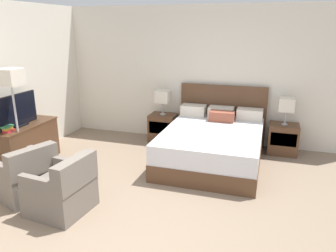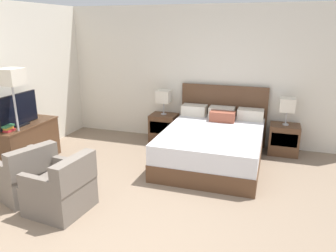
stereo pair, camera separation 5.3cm
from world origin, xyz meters
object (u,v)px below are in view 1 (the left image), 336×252
object	(u,v)px
table_lamp_left	(163,97)
tv	(18,111)
floor_lamp	(12,87)
nightstand_left	(163,128)
dresser	(26,144)
armchair_by_window	(26,177)
book_blue_cover	(4,128)
nightstand_right	(283,139)
book_red_cover	(5,130)
table_lamp_right	(287,105)
book_small_top	(4,126)
bed	(213,144)
armchair_companion	(63,191)

from	to	relation	value
table_lamp_left	tv	size ratio (longest dim) A/B	0.60
floor_lamp	nightstand_left	bearing A→B (deg)	52.86
dresser	armchair_by_window	size ratio (longest dim) A/B	1.35
book_blue_cover	armchair_by_window	xyz separation A→B (m)	(0.78, -0.53, -0.47)
nightstand_right	book_red_cover	bearing A→B (deg)	-151.69
table_lamp_right	book_red_cover	bearing A→B (deg)	-151.67
book_red_cover	book_small_top	world-z (taller)	book_small_top
book_small_top	nightstand_right	bearing A→B (deg)	28.26
bed	book_small_top	bearing A→B (deg)	-153.91
bed	armchair_by_window	bearing A→B (deg)	-138.09
table_lamp_left	tv	distance (m)	2.65
bed	nightstand_left	size ratio (longest dim) A/B	3.86
book_blue_cover	tv	bearing A→B (deg)	87.41
table_lamp_left	floor_lamp	world-z (taller)	floor_lamp
nightstand_left	book_blue_cover	distance (m)	2.94
book_blue_cover	table_lamp_left	bearing A→B (deg)	50.54
floor_lamp	bed	bearing A→B (deg)	26.52
dresser	book_small_top	distance (m)	0.58
table_lamp_right	tv	size ratio (longest dim) A/B	0.60
nightstand_left	floor_lamp	distance (m)	2.94
book_blue_cover	armchair_companion	size ratio (longest dim) A/B	0.29
nightstand_left	dresser	size ratio (longest dim) A/B	0.46
book_small_top	armchair_companion	size ratio (longest dim) A/B	0.28
bed	nightstand_right	distance (m)	1.39
table_lamp_right	book_small_top	size ratio (longest dim) A/B	2.28
armchair_by_window	bed	bearing A→B (deg)	41.91
tv	armchair_companion	xyz separation A→B (m)	(1.48, -1.02, -0.67)
nightstand_left	table_lamp_right	xyz separation A→B (m)	(2.33, 0.00, 0.64)
nightstand_left	nightstand_right	xyz separation A→B (m)	(2.33, 0.00, 0.00)
table_lamp_right	book_blue_cover	size ratio (longest dim) A/B	2.21
nightstand_right	table_lamp_right	xyz separation A→B (m)	(-0.00, 0.00, 0.64)
nightstand_right	tv	size ratio (longest dim) A/B	0.67
nightstand_left	table_lamp_right	world-z (taller)	table_lamp_right
table_lamp_left	dresser	size ratio (longest dim) A/B	0.41
dresser	book_red_cover	bearing A→B (deg)	-89.17
dresser	armchair_companion	xyz separation A→B (m)	(1.48, -1.11, -0.08)
bed	floor_lamp	distance (m)	3.31
dresser	book_small_top	world-z (taller)	book_small_top
book_red_cover	armchair_companion	xyz separation A→B (m)	(1.48, -0.71, -0.44)
tv	book_blue_cover	world-z (taller)	tv
tv	book_red_cover	world-z (taller)	tv
table_lamp_right	book_small_top	distance (m)	4.73
bed	book_small_top	distance (m)	3.37
dresser	armchair_by_window	distance (m)	1.21
table_lamp_right	book_red_cover	world-z (taller)	table_lamp_right
floor_lamp	armchair_by_window	bearing A→B (deg)	-45.53
dresser	book_blue_cover	distance (m)	0.56
book_blue_cover	armchair_by_window	bearing A→B (deg)	-33.94
nightstand_right	floor_lamp	size ratio (longest dim) A/B	0.33
armchair_by_window	armchair_companion	xyz separation A→B (m)	(0.71, -0.18, 0.00)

